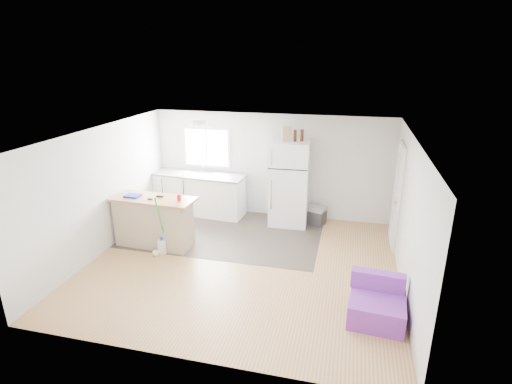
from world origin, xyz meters
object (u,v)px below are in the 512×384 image
bottle_left (295,136)px  blue_tray (132,196)px  cleaner_jug (162,246)px  bottle_right (302,135)px  refrigerator (290,183)px  red_cup (179,197)px  purple_seat (377,305)px  kitchen_cabinets (200,193)px  mop (157,244)px  cooler (314,215)px  cardboard_box (287,134)px  peninsula (154,221)px

bottle_left → blue_tray: bearing=-149.6°
cleaner_jug → bottle_right: bearing=17.5°
refrigerator → red_cup: bearing=-138.1°
refrigerator → purple_seat: 3.71m
cleaner_jug → red_cup: size_ratio=2.83×
blue_tray → kitchen_cabinets: bearing=70.4°
purple_seat → mop: (-3.97, 1.02, -0.00)m
cooler → bottle_right: bottle_right is taller
cleaner_jug → cardboard_box: (2.04, 2.03, 1.90)m
kitchen_cabinets → cleaner_jug: size_ratio=6.61×
cardboard_box → bottle_right: bearing=6.0°
kitchen_cabinets → refrigerator: refrigerator is taller
kitchen_cabinets → bottle_left: size_ratio=8.97×
red_cup → mop: bearing=-129.8°
purple_seat → bottle_left: size_ratio=3.33×
peninsula → purple_seat: 4.46m
cardboard_box → bottle_left: (0.19, -0.02, -0.02)m
mop → kitchen_cabinets: bearing=94.3°
cooler → red_cup: (-2.40, -1.85, 0.86)m
kitchen_cabinets → cardboard_box: size_ratio=7.47×
purple_seat → blue_tray: 4.89m
bottle_right → blue_tray: bearing=-149.9°
blue_tray → bottle_left: size_ratio=1.20×
cleaner_jug → mop: 0.13m
cleaner_jug → bottle_left: 3.53m
kitchen_cabinets → mop: kitchen_cabinets is taller
peninsula → bottle_left: bearing=36.7°
peninsula → mop: (0.25, -0.40, -0.28)m
blue_tray → red_cup: bearing=0.9°
purple_seat → cardboard_box: (-1.89, 3.14, 1.82)m
cooler → cleaner_jug: 3.44m
peninsula → cooler: bearing=34.6°
refrigerator → cardboard_box: 1.10m
mop → cardboard_box: (2.08, 2.11, 1.82)m
cleaner_jug → cardboard_box: size_ratio=1.13×
kitchen_cabinets → cleaner_jug: kitchen_cabinets is taller
purple_seat → red_cup: red_cup is taller
cleaner_jug → red_cup: bearing=23.5°
kitchen_cabinets → blue_tray: 2.03m
cleaner_jug → refrigerator: bearing=20.5°
cooler → cleaner_jug: cooler is taller
cleaner_jug → cardboard_box: cardboard_box is taller
refrigerator → purple_seat: size_ratio=2.28×
cleaner_jug → purple_seat: bearing=-39.4°
peninsula → refrigerator: bearing=38.7°
purple_seat → kitchen_cabinets: bearing=145.6°
cardboard_box → cooler: bearing=11.0°
mop → purple_seat: bearing=-10.0°
cleaner_jug → bottle_right: 3.65m
blue_tray → cardboard_box: bearing=32.5°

